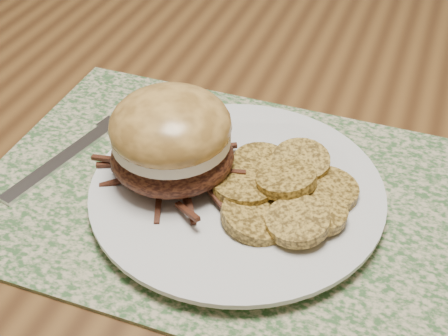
{
  "coord_description": "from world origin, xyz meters",
  "views": [
    {
      "loc": [
        0.37,
        -0.5,
        1.16
      ],
      "look_at": [
        0.22,
        -0.09,
        0.79
      ],
      "focal_mm": 50.0,
      "sensor_mm": 36.0,
      "label": 1
    }
  ],
  "objects_px": {
    "dining_table": "(84,159)",
    "fork": "(78,148)",
    "dinner_plate": "(237,193)",
    "pork_sandwich": "(171,139)"
  },
  "relations": [
    {
      "from": "dining_table",
      "to": "fork",
      "type": "relative_size",
      "value": 7.68
    },
    {
      "from": "pork_sandwich",
      "to": "fork",
      "type": "height_order",
      "value": "pork_sandwich"
    },
    {
      "from": "dinner_plate",
      "to": "pork_sandwich",
      "type": "distance_m",
      "value": 0.08
    },
    {
      "from": "pork_sandwich",
      "to": "fork",
      "type": "xyz_separation_m",
      "value": [
        -0.12,
        0.02,
        -0.06
      ]
    },
    {
      "from": "fork",
      "to": "pork_sandwich",
      "type": "bearing_deg",
      "value": 4.38
    },
    {
      "from": "dinner_plate",
      "to": "fork",
      "type": "height_order",
      "value": "dinner_plate"
    },
    {
      "from": "dining_table",
      "to": "dinner_plate",
      "type": "distance_m",
      "value": 0.26
    },
    {
      "from": "pork_sandwich",
      "to": "fork",
      "type": "distance_m",
      "value": 0.13
    },
    {
      "from": "dinner_plate",
      "to": "dining_table",
      "type": "bearing_deg",
      "value": 158.74
    },
    {
      "from": "dinner_plate",
      "to": "fork",
      "type": "xyz_separation_m",
      "value": [
        -0.18,
        0.01,
        -0.01
      ]
    }
  ]
}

